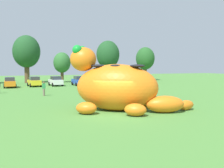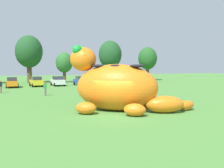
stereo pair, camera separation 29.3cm
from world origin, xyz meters
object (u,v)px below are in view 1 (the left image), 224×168
(spectator_mid_field, at_px, (128,83))
(car_blue, at_px, (79,81))
(car_white, at_px, (56,81))
(box_truck, at_px, (127,76))
(spectator_by_cars, at_px, (44,89))
(car_orange, at_px, (10,82))
(car_black, at_px, (97,80))
(car_yellow, at_px, (34,82))
(giant_inflatable_creature, at_px, (117,87))

(spectator_mid_field, bearing_deg, car_blue, 127.06)
(car_blue, bearing_deg, car_white, 171.30)
(spectator_mid_field, bearing_deg, car_white, 139.39)
(box_truck, distance_m, spectator_by_cars, 23.95)
(spectator_mid_field, xyz_separation_m, spectator_by_cars, (-14.08, -6.00, 0.00))
(car_orange, bearing_deg, car_black, 0.66)
(car_blue, relative_size, spectator_by_cars, 2.44)
(car_white, bearing_deg, spectator_mid_field, -40.61)
(car_white, distance_m, spectator_mid_field, 13.46)
(car_orange, bearing_deg, spectator_mid_field, -23.94)
(car_yellow, xyz_separation_m, car_black, (11.29, -0.59, 0.00))
(giant_inflatable_creature, height_order, box_truck, giant_inflatable_creature)
(car_yellow, xyz_separation_m, spectator_mid_field, (13.92, -8.69, -0.01))
(car_black, distance_m, box_truck, 7.02)
(car_yellow, height_order, car_black, same)
(giant_inflatable_creature, xyz_separation_m, car_white, (-0.37, 27.30, -1.08))
(box_truck, relative_size, spectator_mid_field, 3.87)
(car_white, bearing_deg, box_truck, 2.73)
(giant_inflatable_creature, bearing_deg, spectator_mid_field, 62.02)
(giant_inflatable_creature, distance_m, box_truck, 31.33)
(car_orange, distance_m, car_black, 15.22)
(car_blue, distance_m, spectator_by_cars, 16.21)
(giant_inflatable_creature, height_order, car_blue, giant_inflatable_creature)
(car_yellow, distance_m, spectator_by_cars, 14.69)
(car_yellow, height_order, car_blue, same)
(giant_inflatable_creature, distance_m, car_yellow, 27.55)
(car_black, xyz_separation_m, spectator_by_cars, (-11.44, -14.10, -0.01))
(car_white, height_order, spectator_mid_field, car_white)
(car_white, height_order, car_blue, same)
(car_white, distance_m, car_black, 7.61)
(car_blue, relative_size, box_truck, 0.63)
(car_yellow, distance_m, car_black, 11.30)
(car_blue, distance_m, spectator_mid_field, 10.20)
(car_orange, relative_size, car_white, 0.97)
(car_yellow, relative_size, car_blue, 1.02)
(car_black, bearing_deg, spectator_mid_field, -72.00)
(car_black, height_order, spectator_mid_field, car_black)
(giant_inflatable_creature, distance_m, car_black, 27.62)
(car_blue, xyz_separation_m, spectator_mid_field, (6.15, -8.14, -0.01))
(car_orange, relative_size, car_black, 0.98)
(giant_inflatable_creature, distance_m, spectator_by_cars, 13.28)
(car_yellow, bearing_deg, car_orange, -169.03)
(car_orange, xyz_separation_m, car_white, (7.63, 0.83, 0.00))
(giant_inflatable_creature, bearing_deg, car_orange, 106.82)
(car_yellow, height_order, spectator_by_cars, car_yellow)
(box_truck, bearing_deg, car_black, -168.86)
(car_blue, bearing_deg, car_orange, -178.96)
(giant_inflatable_creature, relative_size, car_white, 2.37)
(car_white, bearing_deg, spectator_by_cars, -104.65)
(giant_inflatable_creature, bearing_deg, box_truck, 63.32)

